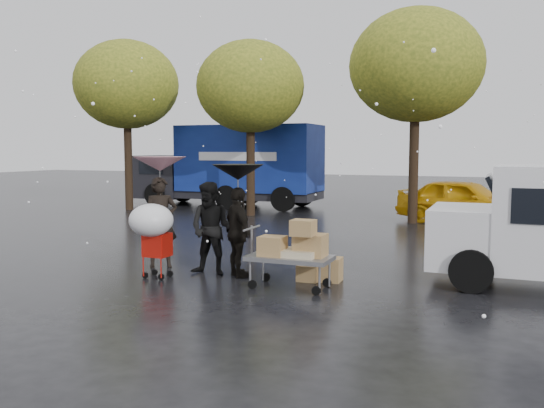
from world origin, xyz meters
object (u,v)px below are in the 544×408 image
at_px(blue_truck, 232,166).
at_px(yellow_taxi, 464,201).
at_px(person_black, 238,232).
at_px(shopping_cart, 152,224).
at_px(person_pink, 161,222).
at_px(vendor_cart, 294,249).

xyz_separation_m(blue_truck, yellow_taxi, (9.80, -2.35, -1.00)).
distance_m(person_black, shopping_cart, 1.65).
bearing_deg(blue_truck, person_pink, -70.67).
xyz_separation_m(person_black, blue_truck, (-6.24, 12.55, 0.88)).
relative_size(person_black, vendor_cart, 1.16).
bearing_deg(shopping_cart, vendor_cart, 6.75).
bearing_deg(vendor_cart, shopping_cart, -173.25).
xyz_separation_m(person_black, shopping_cart, (-1.43, -0.80, 0.18)).
xyz_separation_m(vendor_cart, blue_truck, (-7.57, 13.03, 1.03)).
bearing_deg(person_pink, shopping_cart, -102.35).
distance_m(person_pink, vendor_cart, 3.35).
bearing_deg(yellow_taxi, blue_truck, 91.92).
height_order(person_pink, blue_truck, blue_truck).
bearing_deg(vendor_cart, yellow_taxi, 78.20).
distance_m(vendor_cart, blue_truck, 15.10).
bearing_deg(shopping_cart, person_black, 29.32).
xyz_separation_m(person_black, vendor_cart, (1.33, -0.48, -0.16)).
relative_size(shopping_cart, blue_truck, 0.18).
relative_size(person_pink, shopping_cart, 1.30).
bearing_deg(person_black, yellow_taxi, -67.52).
distance_m(person_pink, yellow_taxi, 11.35).
height_order(shopping_cart, yellow_taxi, yellow_taxi).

